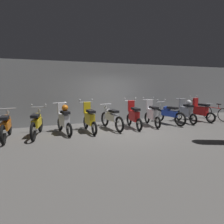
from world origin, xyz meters
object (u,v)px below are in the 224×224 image
(motorbike_slot_5, at_px, (134,116))
(motorbike_slot_9, at_px, (200,111))
(motorbike_slot_1, at_px, (37,123))
(motorbike_slot_3, at_px, (89,119))
(bicycle, at_px, (215,113))
(motorbike_slot_0, at_px, (6,125))
(motorbike_slot_4, at_px, (111,118))
(motorbike_slot_7, at_px, (169,114))
(motorbike_slot_2, at_px, (64,119))
(motorbike_slot_8, at_px, (186,111))
(motorbike_slot_6, at_px, (152,114))

(motorbike_slot_5, relative_size, motorbike_slot_9, 1.00)
(motorbike_slot_5, bearing_deg, motorbike_slot_1, 178.37)
(motorbike_slot_3, height_order, bicycle, motorbike_slot_3)
(motorbike_slot_3, xyz_separation_m, motorbike_slot_9, (5.93, 0.07, 0.00))
(motorbike_slot_0, relative_size, motorbike_slot_5, 1.16)
(motorbike_slot_4, distance_m, motorbike_slot_5, 1.01)
(motorbike_slot_7, bearing_deg, motorbike_slot_3, -179.04)
(motorbike_slot_9, bearing_deg, motorbike_slot_2, 179.86)
(motorbike_slot_0, distance_m, motorbike_slot_3, 2.96)
(motorbike_slot_1, distance_m, bicycle, 8.89)
(motorbike_slot_8, xyz_separation_m, bicycle, (1.96, -0.03, -0.20))
(motorbike_slot_3, distance_m, motorbike_slot_9, 5.93)
(motorbike_slot_1, xyz_separation_m, motorbike_slot_4, (2.96, 0.03, -0.00))
(motorbike_slot_4, relative_size, motorbike_slot_8, 1.16)
(motorbike_slot_6, distance_m, motorbike_slot_9, 2.95)
(motorbike_slot_8, bearing_deg, motorbike_slot_2, 179.49)
(motorbike_slot_1, height_order, motorbike_slot_8, motorbike_slot_8)
(motorbike_slot_0, xyz_separation_m, motorbike_slot_7, (6.92, 0.04, 0.00))
(motorbike_slot_3, bearing_deg, motorbike_slot_2, 175.08)
(motorbike_slot_1, height_order, motorbike_slot_4, motorbike_slot_1)
(motorbike_slot_1, height_order, motorbike_slot_6, motorbike_slot_6)
(bicycle, bearing_deg, motorbike_slot_9, 176.13)
(bicycle, bearing_deg, motorbike_slot_1, 179.54)
(motorbike_slot_2, distance_m, motorbike_slot_6, 3.97)
(motorbike_slot_2, relative_size, motorbike_slot_5, 0.99)
(motorbike_slot_6, bearing_deg, motorbike_slot_3, -179.28)
(motorbike_slot_9, bearing_deg, motorbike_slot_8, -177.90)
(motorbike_slot_1, xyz_separation_m, bicycle, (8.88, -0.07, -0.13))
(motorbike_slot_3, distance_m, motorbike_slot_6, 2.97)
(motorbike_slot_3, relative_size, motorbike_slot_4, 0.86)
(motorbike_slot_0, relative_size, motorbike_slot_3, 1.16)
(motorbike_slot_3, relative_size, motorbike_slot_6, 1.01)
(motorbike_slot_6, bearing_deg, motorbike_slot_0, -179.91)
(motorbike_slot_3, height_order, motorbike_slot_4, motorbike_slot_3)
(motorbike_slot_7, relative_size, motorbike_slot_9, 1.15)
(bicycle, bearing_deg, motorbike_slot_5, -179.51)
(motorbike_slot_2, distance_m, motorbike_slot_5, 2.98)
(motorbike_slot_0, distance_m, motorbike_slot_7, 6.92)
(motorbike_slot_5, distance_m, motorbike_slot_9, 3.95)
(motorbike_slot_6, height_order, motorbike_slot_9, same)
(motorbike_slot_2, xyz_separation_m, motorbike_slot_9, (6.92, -0.02, -0.04))
(bicycle, bearing_deg, motorbike_slot_4, 179.07)
(motorbike_slot_4, relative_size, motorbike_slot_9, 1.16)
(motorbike_slot_8, bearing_deg, motorbike_slot_5, -178.60)
(motorbike_slot_4, distance_m, motorbike_slot_9, 4.94)
(motorbike_slot_2, relative_size, motorbike_slot_8, 1.00)
(motorbike_slot_0, xyz_separation_m, bicycle, (9.88, -0.03, -0.13))
(motorbike_slot_4, xyz_separation_m, motorbike_slot_5, (1.00, -0.14, 0.04))
(motorbike_slot_0, distance_m, motorbike_slot_4, 3.95)
(motorbike_slot_7, height_order, bicycle, motorbike_slot_7)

